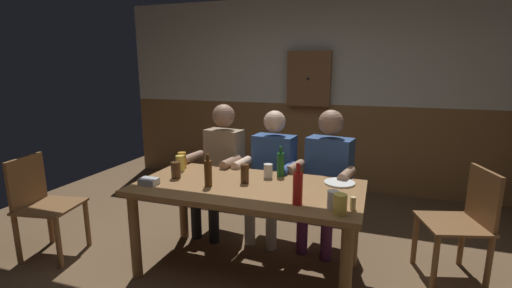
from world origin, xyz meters
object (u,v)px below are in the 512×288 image
(table_candle, at_px, (353,203))
(condiment_caddy, at_px, (149,181))
(person_1, at_px, (271,169))
(plate_0, at_px, (339,183))
(person_2, at_px, (327,172))
(bottle_1, at_px, (298,188))
(pint_glass_0, at_px, (176,170))
(person_0, at_px, (220,163))
(pint_glass_2, at_px, (268,171))
(pint_glass_5, at_px, (180,163))
(pint_glass_1, at_px, (182,160))
(wall_dart_cabinet, at_px, (309,79))
(bottle_2, at_px, (281,164))
(bottle_0, at_px, (208,173))
(chair_empty_near_right, at_px, (42,203))
(chair_empty_near_left, at_px, (464,221))
(pint_glass_4, at_px, (245,174))
(pint_glass_3, at_px, (340,204))
(dining_table, at_px, (247,198))
(pint_glass_6, at_px, (333,200))

(table_candle, height_order, condiment_caddy, table_candle)
(person_1, distance_m, plate_0, 0.79)
(person_1, distance_m, person_2, 0.52)
(bottle_1, distance_m, pint_glass_0, 1.10)
(person_0, xyz_separation_m, person_2, (1.05, 0.01, -0.00))
(pint_glass_2, height_order, pint_glass_5, pint_glass_5)
(pint_glass_1, relative_size, wall_dart_cabinet, 0.20)
(bottle_2, bearing_deg, bottle_1, -64.64)
(person_2, bearing_deg, bottle_0, 55.29)
(chair_empty_near_right, distance_m, bottle_0, 1.55)
(chair_empty_near_left, relative_size, bottle_1, 3.15)
(bottle_0, bearing_deg, pint_glass_5, 145.22)
(pint_glass_5, bearing_deg, person_0, 71.21)
(pint_glass_0, xyz_separation_m, pint_glass_4, (0.58, 0.07, 0.01))
(table_candle, height_order, pint_glass_1, pint_glass_1)
(condiment_caddy, relative_size, bottle_0, 0.56)
(pint_glass_2, distance_m, pint_glass_3, 0.86)
(chair_empty_near_left, distance_m, bottle_0, 1.99)
(bottle_1, relative_size, pint_glass_0, 2.07)
(bottle_1, bearing_deg, bottle_2, 115.36)
(bottle_1, height_order, pint_glass_1, bottle_1)
(person_2, distance_m, chair_empty_near_right, 2.50)
(person_1, height_order, pint_glass_5, person_1)
(pint_glass_5, xyz_separation_m, wall_dart_cabinet, (0.73, 2.03, 0.68))
(bottle_2, bearing_deg, pint_glass_3, -49.58)
(dining_table, relative_size, bottle_2, 6.94)
(table_candle, relative_size, pint_glass_3, 0.61)
(pint_glass_1, relative_size, pint_glass_2, 1.23)
(chair_empty_near_left, relative_size, pint_glass_4, 5.87)
(dining_table, relative_size, person_1, 1.43)
(person_2, relative_size, bottle_2, 4.98)
(chair_empty_near_left, height_order, condiment_caddy, chair_empty_near_left)
(pint_glass_1, height_order, pint_glass_3, pint_glass_1)
(bottle_2, relative_size, pint_glass_4, 1.68)
(person_2, bearing_deg, dining_table, 63.39)
(person_2, relative_size, pint_glass_5, 9.12)
(condiment_caddy, relative_size, pint_glass_6, 1.18)
(person_1, xyz_separation_m, person_2, (0.52, 0.00, 0.02))
(person_1, relative_size, table_candle, 15.32)
(chair_empty_near_left, relative_size, bottle_2, 3.49)
(condiment_caddy, bearing_deg, pint_glass_0, 62.90)
(person_0, height_order, pint_glass_6, person_0)
(person_0, bearing_deg, bottle_0, 115.81)
(chair_empty_near_left, height_order, pint_glass_4, chair_empty_near_left)
(table_candle, distance_m, pint_glass_6, 0.13)
(pint_glass_2, bearing_deg, pint_glass_6, -40.01)
(person_2, distance_m, plate_0, 0.43)
(dining_table, bearing_deg, person_1, 90.59)
(pint_glass_3, height_order, pint_glass_5, pint_glass_5)
(plate_0, bearing_deg, pint_glass_2, -176.84)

